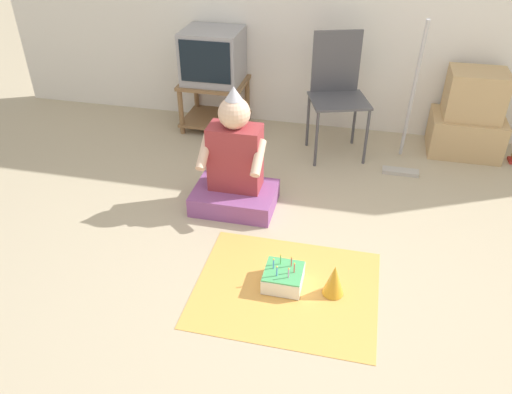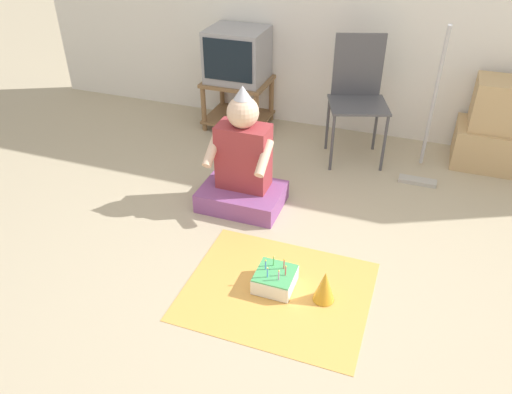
# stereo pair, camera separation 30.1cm
# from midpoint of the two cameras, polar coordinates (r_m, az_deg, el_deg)

# --- Properties ---
(ground_plane) EXTENTS (16.00, 16.00, 0.00)m
(ground_plane) POSITION_cam_midpoint_polar(r_m,az_deg,el_deg) (2.86, 7.93, -11.62)
(ground_plane) COLOR tan
(tv_stand) EXTENTS (0.57, 0.48, 0.44)m
(tv_stand) POSITION_cam_midpoint_polar(r_m,az_deg,el_deg) (4.62, -0.17, 11.14)
(tv_stand) COLOR olive
(tv_stand) RESTS_ON ground_plane
(tv) EXTENTS (0.49, 0.45, 0.45)m
(tv) POSITION_cam_midpoint_polar(r_m,az_deg,el_deg) (4.49, -0.15, 15.92)
(tv) COLOR #99999E
(tv) RESTS_ON tv_stand
(folding_chair) EXTENTS (0.55, 0.52, 0.98)m
(folding_chair) POSITION_cam_midpoint_polar(r_m,az_deg,el_deg) (4.09, 13.68, 11.74)
(folding_chair) COLOR #4C4C51
(folding_chair) RESTS_ON ground_plane
(cardboard_box_stack) EXTENTS (0.58, 0.43, 0.70)m
(cardboard_box_stack) POSITION_cam_midpoint_polar(r_m,az_deg,el_deg) (4.42, 27.60, 6.84)
(cardboard_box_stack) COLOR tan
(cardboard_box_stack) RESTS_ON ground_plane
(dust_mop) EXTENTS (0.28, 0.34, 1.18)m
(dust_mop) POSITION_cam_midpoint_polar(r_m,az_deg,el_deg) (3.97, 20.97, 6.22)
(dust_mop) COLOR #B2ADA3
(dust_mop) RESTS_ON ground_plane
(person_seated) EXTENTS (0.57, 0.42, 0.88)m
(person_seated) POSITION_cam_midpoint_polar(r_m,az_deg,el_deg) (3.42, 0.98, 3.28)
(person_seated) COLOR #8C4C8C
(person_seated) RESTS_ON ground_plane
(party_cloth) EXTENTS (1.03, 0.86, 0.01)m
(party_cloth) POSITION_cam_midpoint_polar(r_m,az_deg,el_deg) (2.89, 5.49, -10.71)
(party_cloth) COLOR #EFA84C
(party_cloth) RESTS_ON ground_plane
(birthday_cake) EXTENTS (0.22, 0.22, 0.17)m
(birthday_cake) POSITION_cam_midpoint_polar(r_m,az_deg,el_deg) (2.88, 5.22, -9.46)
(birthday_cake) COLOR white
(birthday_cake) RESTS_ON party_cloth
(party_hat_blue) EXTENTS (0.12, 0.12, 0.19)m
(party_hat_blue) POSITION_cam_midpoint_polar(r_m,az_deg,el_deg) (2.81, 10.94, -10.09)
(party_hat_blue) COLOR gold
(party_hat_blue) RESTS_ON party_cloth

